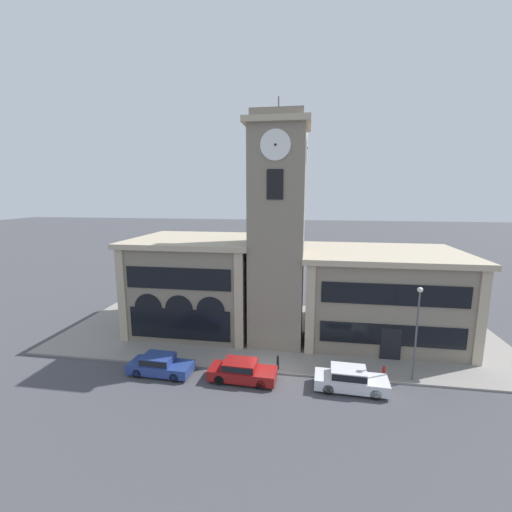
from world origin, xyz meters
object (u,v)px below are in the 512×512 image
street_lamp (417,321)px  fire_hydrant (384,372)px  parked_car_near (160,364)px  parked_car_far (350,379)px  bollard (278,362)px  parked_car_mid (242,371)px

street_lamp → fire_hydrant: (-1.89, -0.02, -3.79)m
parked_car_near → parked_car_far: size_ratio=0.96×
parked_car_near → fire_hydrant: (15.58, 1.67, -0.16)m
street_lamp → bollard: street_lamp is taller
parked_car_mid → bollard: size_ratio=4.40×
parked_car_far → parked_car_mid: bearing=-177.4°
bollard → fire_hydrant: bollard is taller
fire_hydrant → parked_car_far: bearing=-145.8°
parked_car_near → parked_car_far: bearing=2.6°
parked_car_mid → bollard: 2.87m
parked_car_mid → bollard: bearing=39.0°
parked_car_far → bollard: (-4.88, 1.70, -0.12)m
street_lamp → fire_hydrant: street_lamp is taller
parked_car_far → street_lamp: street_lamp is taller
parked_car_near → street_lamp: size_ratio=0.70×
parked_car_near → parked_car_mid: parked_car_mid is taller
parked_car_near → bollard: 8.42m
bollard → fire_hydrant: size_ratio=1.22×
parked_car_near → fire_hydrant: parked_car_near is taller
parked_car_far → street_lamp: 5.87m
parked_car_near → street_lamp: street_lamp is taller
street_lamp → parked_car_far: bearing=-158.7°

